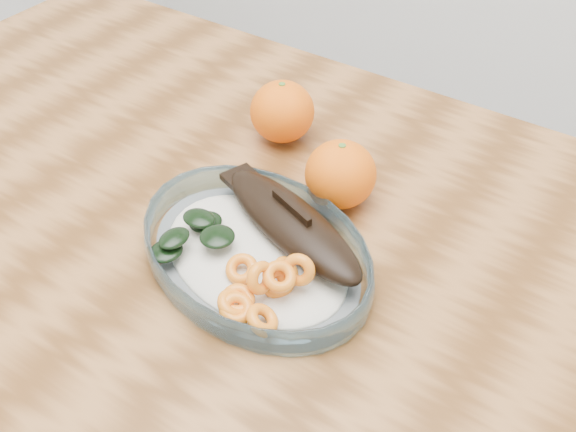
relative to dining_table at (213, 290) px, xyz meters
The scene contains 4 objects.
dining_table is the anchor object (origin of this frame).
plated_meal 0.14m from the dining_table, ahead, with size 0.63×0.63×0.08m.
orange_left 0.24m from the dining_table, 98.49° to the left, with size 0.08×0.08×0.08m, color #FF3F05.
orange_right 0.21m from the dining_table, 50.38° to the left, with size 0.08×0.08×0.08m, color #FF3F05.
Camera 1 is at (0.41, -0.44, 1.27)m, focal length 45.00 mm.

